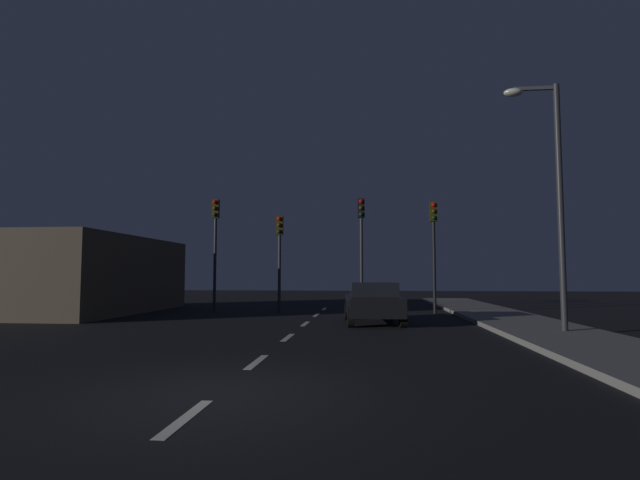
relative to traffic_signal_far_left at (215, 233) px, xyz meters
The scene contains 15 objects.
ground_plane 10.34m from the traffic_signal_far_left, 58.93° to the right, with size 80.00×80.00×0.00m, color black.
sidewalk_curb_right 15.40m from the traffic_signal_far_left, 33.50° to the right, with size 3.00×40.00×0.15m, color gray.
lane_stripe_nearest 17.59m from the traffic_signal_far_left, 73.17° to the right, with size 0.16×1.60×0.01m, color silver.
lane_stripe_second 14.10m from the traffic_signal_far_left, 68.54° to the right, with size 0.16×1.60×0.01m, color silver.
lane_stripe_third 10.82m from the traffic_signal_far_left, 60.67° to the right, with size 0.16×1.60×0.01m, color silver.
lane_stripe_fourth 8.01m from the traffic_signal_far_left, 45.47° to the right, with size 0.16×1.60×0.01m, color silver.
lane_stripe_fifth 6.34m from the traffic_signal_far_left, 14.20° to the right, with size 0.16×1.60×0.01m, color silver.
lane_stripe_sixth 6.71m from the traffic_signal_far_left, 27.03° to the left, with size 0.16×1.60×0.01m, color silver.
traffic_signal_far_left is the anchor object (origin of this frame).
traffic_signal_center_left 3.15m from the traffic_signal_far_left, ahead, with size 0.32×0.38×4.51m.
traffic_signal_center_right 6.93m from the traffic_signal_far_left, ahead, with size 0.32×0.38×5.28m.
traffic_signal_far_right 10.22m from the traffic_signal_far_left, ahead, with size 0.32×0.38×5.08m.
car_stopped_ahead 9.21m from the traffic_signal_far_left, 32.10° to the right, with size 2.21×4.11×1.48m.
street_lamp_right 14.79m from the traffic_signal_far_left, 31.84° to the right, with size 1.59×0.36×7.35m.
storefront_left 6.10m from the traffic_signal_far_left, behind, with size 5.35×9.93×3.48m, color brown.
Camera 1 is at (2.21, -7.01, 1.73)m, focal length 27.09 mm.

